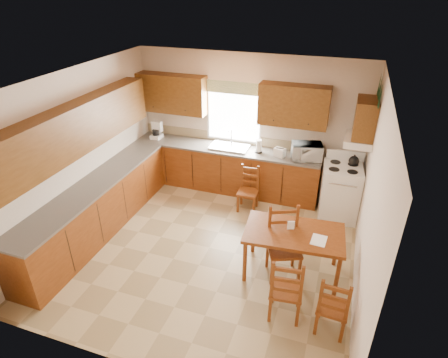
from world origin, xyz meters
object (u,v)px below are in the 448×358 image
(chair_far_left, at_px, (248,190))
(chair_near_right, at_px, (334,304))
(microwave, at_px, (307,152))
(dining_table, at_px, (292,252))
(stove, at_px, (339,192))
(chair_near_left, at_px, (286,286))
(chair_far_right, at_px, (284,246))

(chair_far_left, bearing_deg, chair_near_right, -56.19)
(microwave, height_order, dining_table, microwave)
(stove, distance_m, microwave, 0.94)
(dining_table, bearing_deg, chair_far_left, 122.02)
(dining_table, xyz_separation_m, chair_far_left, (-1.07, 1.45, 0.06))
(chair_near_left, xyz_separation_m, chair_far_right, (-0.17, 0.71, 0.06))
(stove, relative_size, dining_table, 0.71)
(chair_near_right, bearing_deg, chair_near_left, -1.91)
(stove, relative_size, chair_far_left, 1.14)
(microwave, distance_m, chair_near_left, 2.94)
(microwave, xyz_separation_m, dining_table, (0.15, -2.06, -0.70))
(chair_far_left, bearing_deg, stove, 9.04)
(chair_far_left, relative_size, chair_far_right, 0.80)
(stove, bearing_deg, chair_near_left, -105.83)
(chair_near_left, bearing_deg, dining_table, -92.05)
(chair_far_left, bearing_deg, chair_far_right, -60.74)
(microwave, xyz_separation_m, chair_far_left, (-0.92, -0.62, -0.64))
(dining_table, bearing_deg, stove, 68.83)
(dining_table, bearing_deg, chair_far_right, -143.73)
(chair_near_left, relative_size, chair_near_right, 1.10)
(microwave, bearing_deg, dining_table, -100.36)
(chair_near_left, height_order, chair_far_right, chair_far_right)
(chair_far_right, bearing_deg, chair_far_left, 99.00)
(chair_near_left, distance_m, chair_near_right, 0.59)
(chair_near_left, bearing_deg, stove, -106.54)
(dining_table, xyz_separation_m, chair_near_right, (0.64, -0.86, 0.07))
(stove, height_order, chair_far_right, chair_far_right)
(chair_near_left, height_order, chair_far_left, chair_near_left)
(stove, height_order, chair_near_right, stove)
(chair_near_left, xyz_separation_m, chair_far_left, (-1.13, 2.25, -0.05))
(chair_far_left, xyz_separation_m, chair_far_right, (0.97, -1.54, 0.11))
(chair_near_right, height_order, chair_far_left, chair_near_right)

